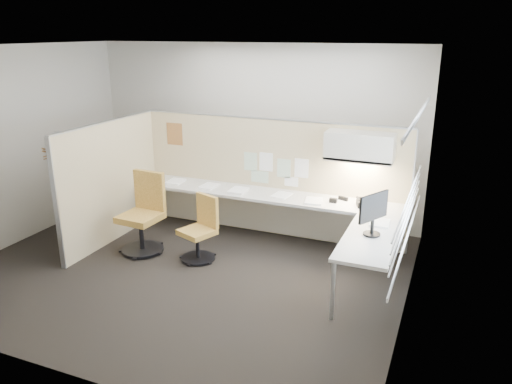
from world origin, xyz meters
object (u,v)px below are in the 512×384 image
at_px(monitor, 373,212).
at_px(chair_left, 144,216).
at_px(desk, 283,208).
at_px(chair_right, 201,231).
at_px(phone, 364,203).

bearing_deg(monitor, chair_left, 118.07).
xyz_separation_m(desk, chair_right, (-0.90, -0.77, -0.19)).
distance_m(desk, monitor, 1.65).
bearing_deg(chair_right, desk, 61.40).
bearing_deg(desk, phone, 6.57).
distance_m(chair_left, phone, 3.03).
xyz_separation_m(chair_left, chair_right, (0.87, 0.05, -0.11)).
relative_size(desk, phone, 15.27).
height_order(desk, chair_left, chair_left).
distance_m(monitor, phone, 1.02).
height_order(chair_right, phone, chair_right).
distance_m(desk, phone, 1.12).
bearing_deg(chair_right, phone, 45.02).
distance_m(chair_left, chair_right, 0.88).
relative_size(desk, chair_left, 3.63).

